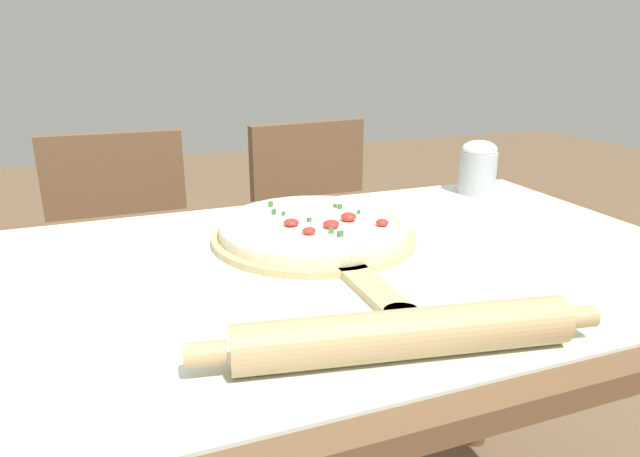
{
  "coord_description": "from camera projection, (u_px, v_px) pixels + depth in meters",
  "views": [
    {
      "loc": [
        -0.29,
        -0.78,
        1.12
      ],
      "look_at": [
        0.04,
        0.08,
        0.81
      ],
      "focal_mm": 32.0,
      "sensor_mm": 36.0,
      "label": 1
    }
  ],
  "objects": [
    {
      "name": "dining_table",
      "position": [
        314.0,
        334.0,
        0.94
      ],
      "size": [
        1.37,
        0.81,
        0.77
      ],
      "color": "brown",
      "rests_on": "ground_plane"
    },
    {
      "name": "towel_cloth",
      "position": [
        313.0,
        266.0,
        0.9
      ],
      "size": [
        1.29,
        0.73,
        0.0
      ],
      "color": "silver",
      "rests_on": "dining_table"
    },
    {
      "name": "pizza_peel",
      "position": [
        318.0,
        240.0,
        0.99
      ],
      "size": [
        0.36,
        0.53,
        0.01
      ],
      "color": "tan",
      "rests_on": "towel_cloth"
    },
    {
      "name": "pizza",
      "position": [
        314.0,
        226.0,
        1.0
      ],
      "size": [
        0.33,
        0.33,
        0.03
      ],
      "color": "beige",
      "rests_on": "pizza_peel"
    },
    {
      "name": "rolling_pin",
      "position": [
        402.0,
        334.0,
        0.63
      ],
      "size": [
        0.47,
        0.12,
        0.06
      ],
      "rotation": [
        0.0,
        0.0,
        -0.18
      ],
      "color": "tan",
      "rests_on": "towel_cloth"
    },
    {
      "name": "chair_left",
      "position": [
        124.0,
        271.0,
        1.59
      ],
      "size": [
        0.41,
        0.41,
        0.87
      ],
      "rotation": [
        0.0,
        0.0,
        -0.04
      ],
      "color": "brown",
      "rests_on": "ground_plane"
    },
    {
      "name": "chair_right",
      "position": [
        321.0,
        245.0,
        1.79
      ],
      "size": [
        0.44,
        0.44,
        0.87
      ],
      "rotation": [
        0.0,
        0.0,
        0.11
      ],
      "color": "brown",
      "rests_on": "ground_plane"
    },
    {
      "name": "flour_cup",
      "position": [
        478.0,
        167.0,
        1.3
      ],
      "size": [
        0.08,
        0.08,
        0.12
      ],
      "color": "#B2B7BC",
      "rests_on": "towel_cloth"
    }
  ]
}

